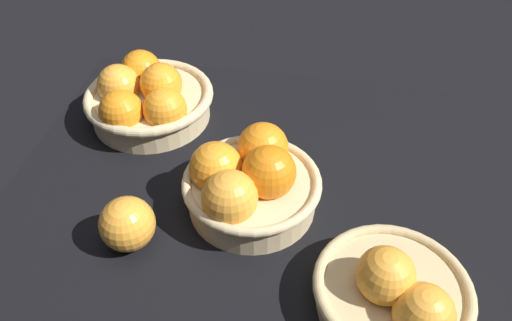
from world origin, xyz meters
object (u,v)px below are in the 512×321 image
basket_far_left (395,294)px  loose_orange_front_gap (127,224)px  basket_center (248,182)px  basket_near_right (147,98)px

basket_far_left → loose_orange_front_gap: size_ratio=2.55×
basket_center → loose_orange_front_gap: bearing=33.2°
basket_near_right → basket_center: bearing=139.9°
loose_orange_front_gap → basket_far_left: bearing=172.1°
basket_far_left → basket_center: 26.94cm
basket_far_left → loose_orange_front_gap: (37.83, -5.25, 0.46)cm
basket_far_left → basket_center: (21.86, -15.69, 1.39)cm
basket_near_right → basket_center: basket_center is taller
loose_orange_front_gap → basket_center: bearing=-146.8°
basket_far_left → loose_orange_front_gap: 38.20cm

